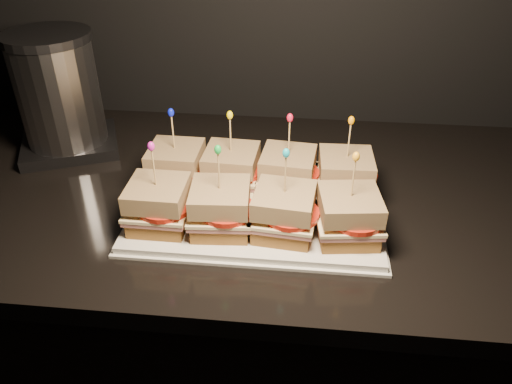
# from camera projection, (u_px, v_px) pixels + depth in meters

# --- Properties ---
(cabinet) EXTENTS (2.19, 0.68, 0.83)m
(cabinet) POSITION_uv_depth(u_px,v_px,m) (325.00, 341.00, 1.27)
(cabinet) COLOR black
(cabinet) RESTS_ON ground
(granite_slab) EXTENTS (2.23, 0.72, 0.04)m
(granite_slab) POSITION_uv_depth(u_px,v_px,m) (341.00, 201.00, 1.03)
(granite_slab) COLOR black
(granite_slab) RESTS_ON cabinet
(platter) EXTENTS (0.46, 0.29, 0.02)m
(platter) POSITION_uv_depth(u_px,v_px,m) (256.00, 212.00, 0.95)
(platter) COLOR white
(platter) RESTS_ON granite_slab
(platter_rim) EXTENTS (0.48, 0.30, 0.01)m
(platter_rim) POSITION_uv_depth(u_px,v_px,m) (256.00, 215.00, 0.96)
(platter_rim) COLOR white
(platter_rim) RESTS_ON granite_slab
(sandwich_0_bread_bot) EXTENTS (0.10, 0.10, 0.03)m
(sandwich_0_bread_bot) POSITION_uv_depth(u_px,v_px,m) (178.00, 179.00, 1.01)
(sandwich_0_bread_bot) COLOR brown
(sandwich_0_bread_bot) RESTS_ON platter
(sandwich_0_ham) EXTENTS (0.11, 0.11, 0.01)m
(sandwich_0_ham) POSITION_uv_depth(u_px,v_px,m) (177.00, 171.00, 1.00)
(sandwich_0_ham) COLOR #C06868
(sandwich_0_ham) RESTS_ON sandwich_0_bread_bot
(sandwich_0_cheese) EXTENTS (0.11, 0.11, 0.01)m
(sandwich_0_cheese) POSITION_uv_depth(u_px,v_px,m) (177.00, 168.00, 1.00)
(sandwich_0_cheese) COLOR #FFE8A7
(sandwich_0_cheese) RESTS_ON sandwich_0_ham
(sandwich_0_tomato) EXTENTS (0.10, 0.10, 0.01)m
(sandwich_0_tomato) POSITION_uv_depth(u_px,v_px,m) (182.00, 167.00, 0.99)
(sandwich_0_tomato) COLOR red
(sandwich_0_tomato) RESTS_ON sandwich_0_cheese
(sandwich_0_bread_top) EXTENTS (0.10, 0.10, 0.03)m
(sandwich_0_bread_top) POSITION_uv_depth(u_px,v_px,m) (175.00, 156.00, 0.98)
(sandwich_0_bread_top) COLOR #54250C
(sandwich_0_bread_top) RESTS_ON sandwich_0_tomato
(sandwich_0_pick) EXTENTS (0.00, 0.00, 0.09)m
(sandwich_0_pick) POSITION_uv_depth(u_px,v_px,m) (173.00, 134.00, 0.95)
(sandwich_0_pick) COLOR tan
(sandwich_0_pick) RESTS_ON sandwich_0_bread_top
(sandwich_0_frill) EXTENTS (0.01, 0.01, 0.02)m
(sandwich_0_frill) POSITION_uv_depth(u_px,v_px,m) (171.00, 112.00, 0.93)
(sandwich_0_frill) COLOR #0B16D4
(sandwich_0_frill) RESTS_ON sandwich_0_pick
(sandwich_1_bread_bot) EXTENTS (0.10, 0.10, 0.03)m
(sandwich_1_bread_bot) POSITION_uv_depth(u_px,v_px,m) (232.00, 182.00, 1.00)
(sandwich_1_bread_bot) COLOR brown
(sandwich_1_bread_bot) RESTS_ON platter
(sandwich_1_ham) EXTENTS (0.11, 0.11, 0.01)m
(sandwich_1_ham) POSITION_uv_depth(u_px,v_px,m) (232.00, 174.00, 0.99)
(sandwich_1_ham) COLOR #C06868
(sandwich_1_ham) RESTS_ON sandwich_1_bread_bot
(sandwich_1_cheese) EXTENTS (0.12, 0.11, 0.01)m
(sandwich_1_cheese) POSITION_uv_depth(u_px,v_px,m) (232.00, 171.00, 0.99)
(sandwich_1_cheese) COLOR #FFE8A7
(sandwich_1_cheese) RESTS_ON sandwich_1_ham
(sandwich_1_tomato) EXTENTS (0.10, 0.10, 0.01)m
(sandwich_1_tomato) POSITION_uv_depth(u_px,v_px,m) (237.00, 170.00, 0.98)
(sandwich_1_tomato) COLOR red
(sandwich_1_tomato) RESTS_ON sandwich_1_cheese
(sandwich_1_bread_top) EXTENTS (0.11, 0.11, 0.03)m
(sandwich_1_bread_top) POSITION_uv_depth(u_px,v_px,m) (231.00, 158.00, 0.97)
(sandwich_1_bread_top) COLOR #54250C
(sandwich_1_bread_top) RESTS_ON sandwich_1_tomato
(sandwich_1_pick) EXTENTS (0.00, 0.00, 0.09)m
(sandwich_1_pick) POSITION_uv_depth(u_px,v_px,m) (231.00, 137.00, 0.95)
(sandwich_1_pick) COLOR tan
(sandwich_1_pick) RESTS_ON sandwich_1_bread_top
(sandwich_1_frill) EXTENTS (0.01, 0.01, 0.02)m
(sandwich_1_frill) POSITION_uv_depth(u_px,v_px,m) (230.00, 115.00, 0.92)
(sandwich_1_frill) COLOR #FCDE02
(sandwich_1_frill) RESTS_ON sandwich_1_pick
(sandwich_2_bread_bot) EXTENTS (0.11, 0.11, 0.03)m
(sandwich_2_bread_bot) POSITION_uv_depth(u_px,v_px,m) (287.00, 185.00, 0.99)
(sandwich_2_bread_bot) COLOR brown
(sandwich_2_bread_bot) RESTS_ON platter
(sandwich_2_ham) EXTENTS (0.12, 0.12, 0.01)m
(sandwich_2_ham) POSITION_uv_depth(u_px,v_px,m) (287.00, 177.00, 0.98)
(sandwich_2_ham) COLOR #C06868
(sandwich_2_ham) RESTS_ON sandwich_2_bread_bot
(sandwich_2_cheese) EXTENTS (0.12, 0.12, 0.01)m
(sandwich_2_cheese) POSITION_uv_depth(u_px,v_px,m) (288.00, 174.00, 0.98)
(sandwich_2_cheese) COLOR #FFE8A7
(sandwich_2_cheese) RESTS_ON sandwich_2_ham
(sandwich_2_tomato) EXTENTS (0.10, 0.10, 0.01)m
(sandwich_2_tomato) POSITION_uv_depth(u_px,v_px,m) (294.00, 173.00, 0.97)
(sandwich_2_tomato) COLOR red
(sandwich_2_tomato) RESTS_ON sandwich_2_cheese
(sandwich_2_bread_top) EXTENTS (0.11, 0.11, 0.03)m
(sandwich_2_bread_top) POSITION_uv_depth(u_px,v_px,m) (288.00, 161.00, 0.96)
(sandwich_2_bread_top) COLOR #54250C
(sandwich_2_bread_top) RESTS_ON sandwich_2_tomato
(sandwich_2_pick) EXTENTS (0.00, 0.00, 0.09)m
(sandwich_2_pick) POSITION_uv_depth(u_px,v_px,m) (289.00, 140.00, 0.94)
(sandwich_2_pick) COLOR tan
(sandwich_2_pick) RESTS_ON sandwich_2_bread_top
(sandwich_2_frill) EXTENTS (0.01, 0.01, 0.02)m
(sandwich_2_frill) POSITION_uv_depth(u_px,v_px,m) (290.00, 118.00, 0.91)
(sandwich_2_frill) COLOR red
(sandwich_2_frill) RESTS_ON sandwich_2_pick
(sandwich_3_bread_bot) EXTENTS (0.10, 0.10, 0.03)m
(sandwich_3_bread_bot) POSITION_uv_depth(u_px,v_px,m) (344.00, 188.00, 0.98)
(sandwich_3_bread_bot) COLOR brown
(sandwich_3_bread_bot) RESTS_ON platter
(sandwich_3_ham) EXTENTS (0.11, 0.11, 0.01)m
(sandwich_3_ham) POSITION_uv_depth(u_px,v_px,m) (344.00, 180.00, 0.97)
(sandwich_3_ham) COLOR #C06868
(sandwich_3_ham) RESTS_ON sandwich_3_bread_bot
(sandwich_3_cheese) EXTENTS (0.11, 0.11, 0.01)m
(sandwich_3_cheese) POSITION_uv_depth(u_px,v_px,m) (345.00, 177.00, 0.97)
(sandwich_3_cheese) COLOR #FFE8A7
(sandwich_3_cheese) RESTS_ON sandwich_3_ham
(sandwich_3_tomato) EXTENTS (0.10, 0.10, 0.01)m
(sandwich_3_tomato) POSITION_uv_depth(u_px,v_px,m) (352.00, 176.00, 0.96)
(sandwich_3_tomato) COLOR red
(sandwich_3_tomato) RESTS_ON sandwich_3_cheese
(sandwich_3_bread_top) EXTENTS (0.10, 0.10, 0.03)m
(sandwich_3_bread_top) POSITION_uv_depth(u_px,v_px,m) (346.00, 164.00, 0.95)
(sandwich_3_bread_top) COLOR #54250C
(sandwich_3_bread_top) RESTS_ON sandwich_3_tomato
(sandwich_3_pick) EXTENTS (0.00, 0.00, 0.09)m
(sandwich_3_pick) POSITION_uv_depth(u_px,v_px,m) (349.00, 142.00, 0.93)
(sandwich_3_pick) COLOR tan
(sandwich_3_pick) RESTS_ON sandwich_3_bread_top
(sandwich_3_frill) EXTENTS (0.01, 0.01, 0.02)m
(sandwich_3_frill) POSITION_uv_depth(u_px,v_px,m) (351.00, 120.00, 0.90)
(sandwich_3_frill) COLOR orange
(sandwich_3_frill) RESTS_ON sandwich_3_pick
(sandwich_4_bread_bot) EXTENTS (0.10, 0.10, 0.03)m
(sandwich_4_bread_bot) POSITION_uv_depth(u_px,v_px,m) (160.00, 218.00, 0.90)
(sandwich_4_bread_bot) COLOR brown
(sandwich_4_bread_bot) RESTS_ON platter
(sandwich_4_ham) EXTENTS (0.11, 0.11, 0.01)m
(sandwich_4_ham) POSITION_uv_depth(u_px,v_px,m) (159.00, 210.00, 0.89)
(sandwich_4_ham) COLOR #C06868
(sandwich_4_ham) RESTS_ON sandwich_4_bread_bot
(sandwich_4_cheese) EXTENTS (0.11, 0.11, 0.01)m
(sandwich_4_cheese) POSITION_uv_depth(u_px,v_px,m) (159.00, 207.00, 0.89)
(sandwich_4_cheese) COLOR #FFE8A7
(sandwich_4_cheese) RESTS_ON sandwich_4_ham
(sandwich_4_tomato) EXTENTS (0.10, 0.10, 0.01)m
(sandwich_4_tomato) POSITION_uv_depth(u_px,v_px,m) (164.00, 206.00, 0.88)
(sandwich_4_tomato) COLOR red
(sandwich_4_tomato) RESTS_ON sandwich_4_cheese
(sandwich_4_bread_top) EXTENTS (0.10, 0.10, 0.03)m
(sandwich_4_bread_top) POSITION_uv_depth(u_px,v_px,m) (157.00, 193.00, 0.87)
(sandwich_4_bread_top) COLOR #54250C
(sandwich_4_bread_top) RESTS_ON sandwich_4_tomato
(sandwich_4_pick) EXTENTS (0.00, 0.00, 0.09)m
(sandwich_4_pick) POSITION_uv_depth(u_px,v_px,m) (154.00, 170.00, 0.84)
(sandwich_4_pick) COLOR tan
(sandwich_4_pick) RESTS_ON sandwich_4_bread_top
(sandwich_4_frill) EXTENTS (0.01, 0.01, 0.02)m
(sandwich_4_frill) POSITION_uv_depth(u_px,v_px,m) (151.00, 146.00, 0.82)
(sandwich_4_frill) COLOR #C71CA0
(sandwich_4_frill) RESTS_ON sandwich_4_pick
(sandwich_5_bread_bot) EXTENTS (0.11, 0.11, 0.03)m
(sandwich_5_bread_bot) POSITION_uv_depth(u_px,v_px,m) (221.00, 222.00, 0.89)
(sandwich_5_bread_bot) COLOR brown
(sandwich_5_bread_bot) RESTS_ON platter
(sandwich_5_ham) EXTENTS (0.12, 0.11, 0.01)m
(sandwich_5_ham) POSITION_uv_depth(u_px,v_px,m) (221.00, 214.00, 0.88)
(sandwich_5_ham) COLOR #C06868
(sandwich_5_ham) RESTS_ON sandwich_5_bread_bot
(sandwich_5_cheese) EXTENTS (0.12, 0.11, 0.01)m
(sandwich_5_cheese) POSITION_uv_depth(u_px,v_px,m) (221.00, 210.00, 0.88)
(sandwich_5_cheese) COLOR #FFE8A7
(sandwich_5_cheese) RESTS_ON sandwich_5_ham
(sandwich_5_tomato) EXTENTS (0.10, 0.10, 0.01)m
(sandwich_5_tomato) POSITION_uv_depth(u_px,v_px,m) (227.00, 209.00, 0.87)
(sandwich_5_tomato) COLOR red
(sandwich_5_tomato) RESTS_ON sandwich_5_cheese
(sandwich_5_bread_top) EXTENTS (0.11, 0.11, 0.03)m
(sandwich_5_bread_top) POSITION_uv_depth(u_px,v_px,m) (220.00, 197.00, 0.86)
(sandwich_5_bread_top) COLOR #54250C
(sandwich_5_bread_top) RESTS_ON sandwich_5_tomato
(sandwich_5_pick) EXTENTS (0.00, 0.00, 0.09)m
(sandwich_5_pick) POSITION_uv_depth(u_px,v_px,m) (219.00, 173.00, 0.83)
(sandwich_5_pick) COLOR tan
(sandwich_5_pick) RESTS_ON sandwich_5_bread_top
(sandwich_5_frill) EXTENTS (0.01, 0.01, 0.02)m
(sandwich_5_frill) POSITION_uv_depth(u_px,v_px,m) (218.00, 150.00, 0.81)
(sandwich_5_frill) COLOR green
(sandwich_5_frill) RESTS_ON sandwich_5_pick
(sandwich_6_bread_bot) EXTENTS (0.11, 0.11, 0.03)m
(sandwich_6_bread_bot) POSITION_uv_depth(u_px,v_px,m) (283.00, 226.00, 0.88)
(sandwich_6_bread_bot) COLOR brown
(sandwich_6_bread_bot) RESTS_ON platter
(sandwich_6_ham) EXTENTS (0.12, 0.12, 0.01)m
(sandwich_6_ham) POSITION_uv_depth(u_px,v_px,m) (284.00, 217.00, 0.87)
(sandwich_6_ham) COLOR #C06868
(sandwich_6_ham) RESTS_ON sandwich_6_bread_bot
(sandwich_6_cheese) EXTENTS (0.12, 0.12, 0.01)m
(sandwich_6_cheese) POSITION_uv_depth(u_px,v_px,m) (284.00, 214.00, 0.87)
(sandwich_6_cheese) COLOR #FFE8A7
(sandwich_6_cheese) RESTS_ON sandwich_6_ham
(sandwich_6_tomato) EXTENTS (0.10, 0.10, 0.01)m
(sandwich_6_tomato) POSITION_uv_depth(u_px,v_px,m) (291.00, 213.00, 0.86)
(sandwich_6_tomato) COLOR red
(sandwich_6_tomato) RESTS_ON sandwich_6_cheese
(sandwich_6_bread_top) EXTENTS (0.11, 0.11, 0.03)m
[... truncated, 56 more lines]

